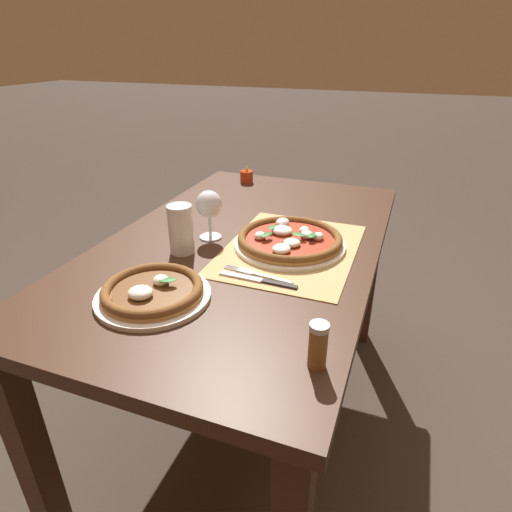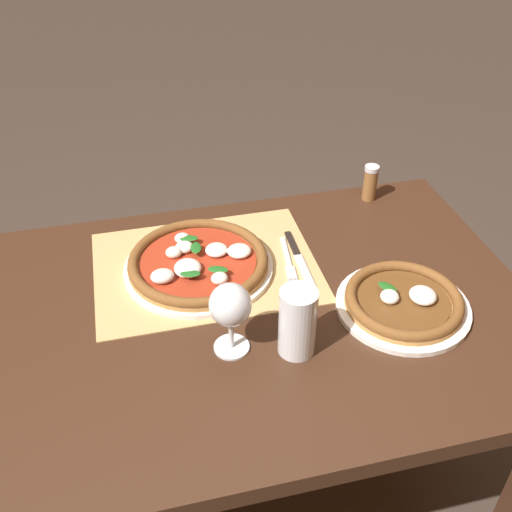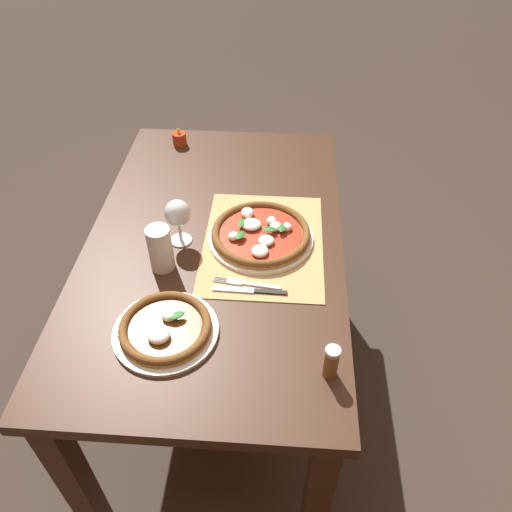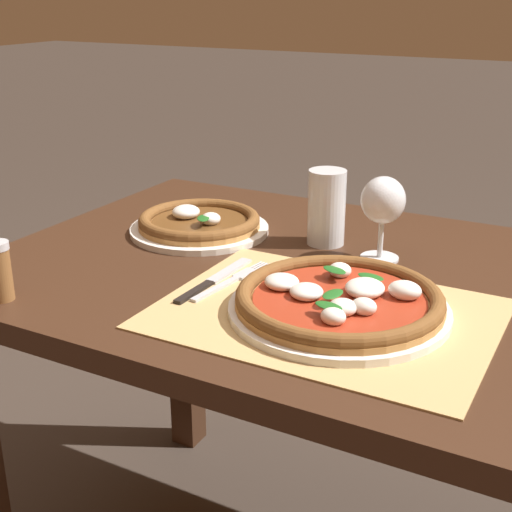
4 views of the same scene
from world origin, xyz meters
The scene contains 11 objects.
ground_plane centered at (0.00, 0.00, 0.00)m, with size 24.00×24.00×0.00m, color #382D26.
dining_table centered at (0.00, 0.00, 0.63)m, with size 1.37×0.82×0.74m.
paper_placemat centered at (-0.02, -0.16, 0.74)m, with size 0.50×0.38×0.00m, color tan.
pizza_near centered at (0.00, -0.15, 0.76)m, with size 0.34×0.34×0.05m.
pizza_far centered at (-0.39, 0.08, 0.76)m, with size 0.28×0.28×0.05m.
wine_glass centered at (-0.02, 0.11, 0.85)m, with size 0.08×0.08×0.16m.
pint_glass centered at (-0.14, 0.14, 0.81)m, with size 0.07×0.07×0.15m.
fork centered at (-0.20, -0.12, 0.75)m, with size 0.04×0.20×0.00m.
knife centered at (-0.23, -0.13, 0.75)m, with size 0.02×0.22×0.01m.
votive_candle centered at (0.57, 0.22, 0.76)m, with size 0.06×0.06×0.07m.
pepper_shaker centered at (-0.49, -0.35, 0.79)m, with size 0.04×0.04×0.10m.
Camera 1 is at (-1.13, -0.46, 1.30)m, focal length 30.00 mm.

